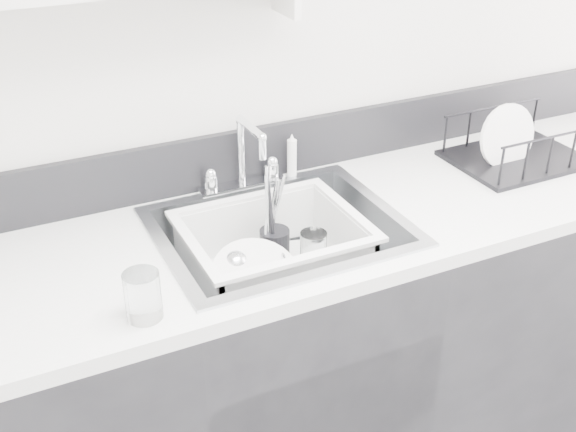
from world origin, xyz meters
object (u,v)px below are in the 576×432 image
wash_tub (273,253)px  dish_rack (519,140)px  counter_run (281,363)px  sink (280,257)px

wash_tub → dish_rack: (0.86, 0.05, 0.15)m
counter_run → wash_tub: 0.38m
counter_run → dish_rack: 1.00m
counter_run → sink: (0.00, 0.00, 0.37)m
counter_run → sink: 0.37m
counter_run → dish_rack: bearing=3.8°
wash_tub → dish_rack: 0.87m
counter_run → wash_tub: (-0.02, 0.01, 0.38)m
dish_rack → wash_tub: bearing=-177.1°
counter_run → dish_rack: size_ratio=7.94×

